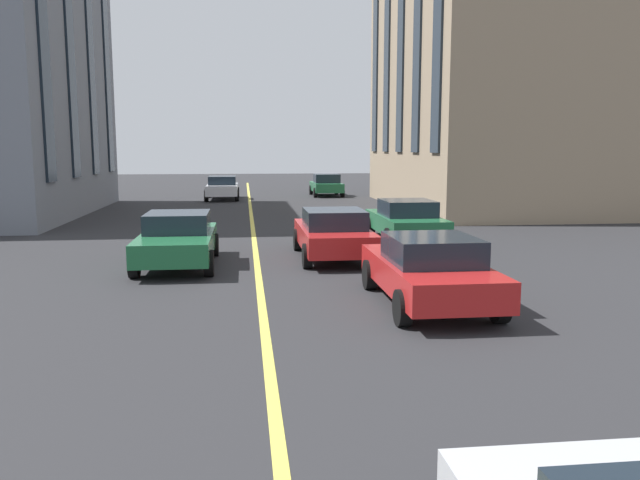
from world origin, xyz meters
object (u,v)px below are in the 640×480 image
Objects in this scene: car_red_near at (333,233)px; car_red_mid at (429,269)px; car_white_far at (222,188)px; car_green_oncoming at (326,185)px; car_green_trailing at (406,220)px; car_green_parked_a at (178,239)px.

car_red_mid is at bearing -168.58° from car_red_near.
car_green_oncoming is at bearing -72.93° from car_white_far.
car_white_far is at bearing 19.67° from car_green_trailing.
car_green_parked_a and car_red_near have the same top height.
car_green_parked_a is at bearing 47.39° from car_red_mid.
car_red_mid is at bearing -169.72° from car_white_far.
car_red_near is 5.56m from car_red_mid.
car_red_mid is (-5.45, -1.10, 0.00)m from car_red_near.
car_white_far is 1.00× the size of car_red_near.
car_white_far is at bearing 107.07° from car_green_oncoming.
car_green_oncoming is 0.89× the size of car_red_near.
car_green_trailing is 20.12m from car_green_oncoming.
car_white_far and car_red_mid have the same top height.
car_white_far is 1.00× the size of car_red_mid.
car_red_near is (-23.00, 2.78, 0.00)m from car_green_oncoming.
car_red_near and car_red_mid have the same top height.
car_red_mid is (-26.46, -4.80, 0.00)m from car_white_far.
car_red_near is (-21.01, -3.70, 0.00)m from car_white_far.
car_green_oncoming reaches higher than car_red_mid.
car_green_parked_a is (-3.50, 6.93, 0.00)m from car_green_trailing.
car_green_trailing and car_green_parked_a have the same top height.
car_white_far is 6.78m from car_green_oncoming.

